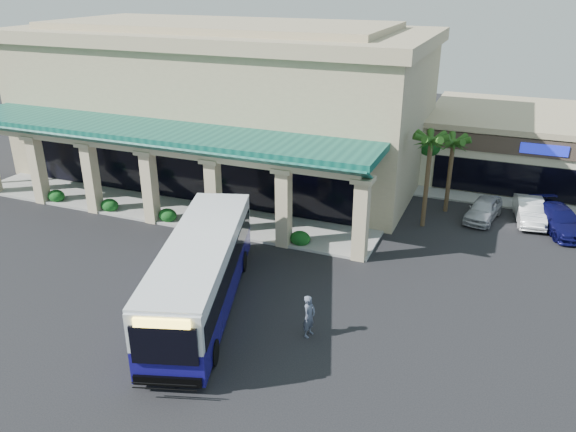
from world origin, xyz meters
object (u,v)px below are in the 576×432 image
at_px(transit_bus, 201,274).
at_px(car_white, 530,211).
at_px(car_red, 559,219).
at_px(pedestrian, 309,316).
at_px(car_silver, 483,209).

xyz_separation_m(transit_bus, car_white, (14.09, 16.60, -1.02)).
height_order(car_white, car_red, car_red).
relative_size(pedestrian, car_silver, 0.47).
bearing_deg(car_silver, transit_bus, -114.54).
relative_size(pedestrian, car_red, 0.38).
xyz_separation_m(transit_bus, car_red, (15.77, 15.78, -1.01)).
distance_m(car_white, car_red, 1.87).
xyz_separation_m(car_white, car_red, (1.68, -0.82, 0.01)).
relative_size(transit_bus, car_silver, 3.05).
distance_m(transit_bus, pedestrian, 5.45).
relative_size(car_silver, car_white, 0.93).
bearing_deg(pedestrian, car_red, -22.96).
height_order(transit_bus, car_white, transit_bus).
bearing_deg(car_silver, car_red, 10.50).
height_order(car_silver, car_red, car_red).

